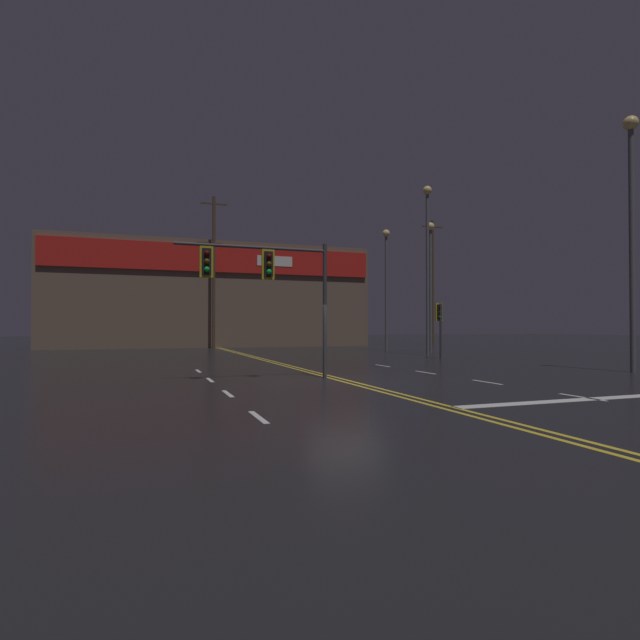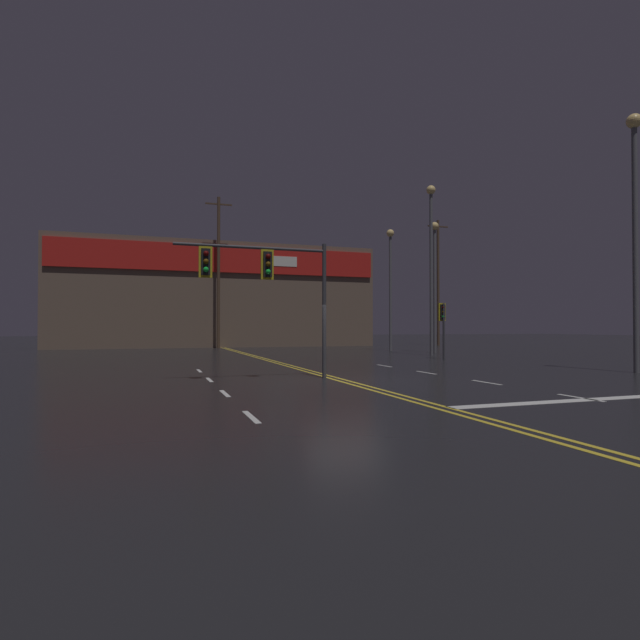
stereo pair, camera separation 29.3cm
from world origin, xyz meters
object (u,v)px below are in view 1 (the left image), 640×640
streetlight_near_left (386,273)px  streetlight_far_left (631,209)px  streetlight_far_median (427,249)px  traffic_signal_median (263,274)px  streetlight_near_right (431,269)px  traffic_signal_corner_northeast (440,318)px

streetlight_near_left → streetlight_far_left: 19.34m
streetlight_near_left → streetlight_far_median: streetlight_far_median is taller
traffic_signal_median → streetlight_near_right: bearing=42.5°
traffic_signal_corner_northeast → streetlight_far_median: streetlight_far_median is taller
traffic_signal_corner_northeast → streetlight_near_left: (1.72, 9.68, 3.57)m
streetlight_far_left → streetlight_far_median: streetlight_far_median is taller
traffic_signal_corner_northeast → streetlight_far_median: size_ratio=0.29×
traffic_signal_corner_northeast → streetlight_near_left: size_ratio=0.34×
traffic_signal_corner_northeast → streetlight_far_median: 5.66m
traffic_signal_median → traffic_signal_corner_northeast: 14.05m
traffic_signal_median → streetlight_far_median: 17.32m
streetlight_near_left → streetlight_near_right: size_ratio=1.01×
streetlight_far_median → streetlight_near_left: bearing=86.3°
streetlight_near_left → traffic_signal_corner_northeast: bearing=-100.1°
streetlight_far_left → streetlight_far_median: (-1.02, 12.95, 0.36)m
traffic_signal_median → streetlight_near_right: size_ratio=0.56×
streetlight_far_median → traffic_signal_median: bearing=-139.9°
streetlight_near_right → streetlight_far_median: bearing=-125.3°
streetlight_near_right → streetlight_far_left: streetlight_far_left is taller
streetlight_far_median → traffic_signal_corner_northeast: bearing=-111.6°
streetlight_near_left → traffic_signal_median: bearing=-127.8°
traffic_signal_corner_northeast → streetlight_near_left: bearing=79.9°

